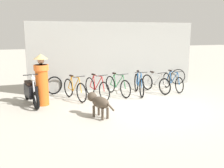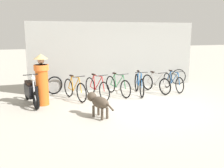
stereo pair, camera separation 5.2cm
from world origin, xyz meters
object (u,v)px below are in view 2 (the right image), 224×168
Objects in this scene: motorcycle at (31,92)px; bicycle_1 at (97,88)px; spare_tire_left at (178,77)px; bicycle_0 at (75,89)px; bicycle_4 at (156,84)px; stray_dog at (98,102)px; spare_tire_right at (54,85)px; person_in_robes at (42,79)px; bicycle_5 at (173,82)px; bicycle_2 at (118,86)px; bicycle_3 at (139,85)px.

bicycle_1 is at bearing 82.08° from motorcycle.
motorcycle is at bearing -169.38° from spare_tire_left.
bicycle_1 is 0.87× the size of motorcycle.
bicycle_0 is at bearing -167.97° from spare_tire_left.
bicycle_4 reaches higher than stray_dog.
bicycle_0 is at bearing -61.45° from spare_tire_right.
person_in_robes reaches higher than motorcycle.
motorcycle is 2.74× the size of spare_tire_left.
bicycle_1 is at bearing -35.66° from stray_dog.
spare_tire_right is (-4.72, 0.94, 0.00)m from bicycle_5.
spare_tire_left is at bearing 90.96° from motorcycle.
bicycle_0 is at bearing -101.87° from bicycle_4.
bicycle_4 is at bearing 79.37° from bicycle_1.
bicycle_3 is at bearing 67.63° from bicycle_2.
bicycle_0 is 0.96× the size of bicycle_2.
bicycle_3 is 2.75m from spare_tire_left.
bicycle_2 is at bearing -104.48° from bicycle_4.
person_in_robes is 2.43× the size of spare_tire_right.
motorcycle is (-2.30, -0.07, 0.06)m from bicycle_1.
stray_dog is (0.24, -2.14, 0.08)m from bicycle_0.
bicycle_3 is at bearing 77.49° from bicycle_1.
bicycle_2 reaches higher than spare_tire_left.
bicycle_0 is at bearing -109.62° from bicycle_1.
spare_tire_left is (5.02, 1.07, -0.01)m from bicycle_0.
stray_dog is at bearing -55.52° from bicycle_5.
spare_tire_left reaches higher than stray_dog.
stray_dog is at bearing -146.12° from spare_tire_left.
bicycle_1 is at bearing -74.37° from bicycle_3.
bicycle_5 reaches higher than spare_tire_left.
motorcycle is 1.53m from spare_tire_right.
person_in_robes reaches higher than spare_tire_left.
spare_tire_right is (-2.26, 0.97, -0.01)m from bicycle_2.
bicycle_1 reaches higher than bicycle_4.
bicycle_3 reaches higher than spare_tire_left.
bicycle_3 reaches higher than bicycle_0.
spare_tire_right is at bearing -97.01° from bicycle_5.
motorcycle reaches higher than bicycle_2.
bicycle_5 is (1.63, 0.18, -0.03)m from bicycle_3.
bicycle_2 is 1.62m from bicycle_4.
bicycle_5 is 5.65m from motorcycle.
bicycle_0 is 0.93× the size of bicycle_5.
bicycle_3 reaches higher than bicycle_1.
bicycle_2 reaches higher than spare_tire_right.
bicycle_5 is 4.81m from spare_tire_right.
spare_tire_left is (3.34, 0.97, -0.01)m from bicycle_2.
bicycle_1 is at bearing -90.61° from bicycle_2.
bicycle_0 is 1.30m from person_in_robes.
bicycle_5 is 2.44× the size of spare_tire_left.
bicycle_2 is 2.46m from bicycle_5.
person_in_robes reaches higher than bicycle_5.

